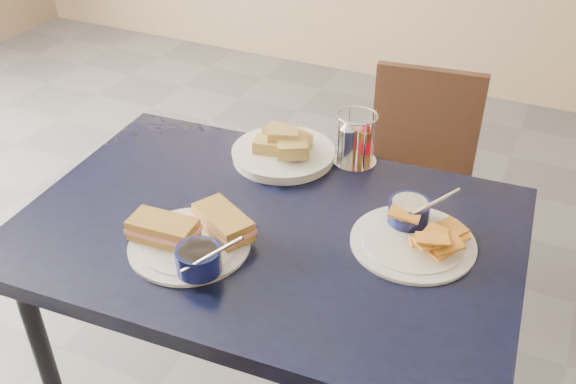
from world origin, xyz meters
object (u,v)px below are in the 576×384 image
at_px(sandwich_plate, 193,238).
at_px(condiment_caddy, 354,142).
at_px(chair_far, 420,168).
at_px(dining_table, 268,251).
at_px(plantain_plate, 414,230).
at_px(bread_basket, 284,150).

distance_m(sandwich_plate, condiment_caddy, 0.50).
bearing_deg(chair_far, sandwich_plate, -103.30).
xyz_separation_m(sandwich_plate, condiment_caddy, (0.18, 0.47, 0.03)).
distance_m(chair_far, sandwich_plate, 1.09).
bearing_deg(condiment_caddy, dining_table, -102.93).
bearing_deg(dining_table, plantain_plate, 16.58).
distance_m(chair_far, bread_basket, 0.73).
bearing_deg(plantain_plate, sandwich_plate, -150.76).
distance_m(chair_far, condiment_caddy, 0.66).
relative_size(dining_table, condiment_caddy, 8.30).
height_order(plantain_plate, bread_basket, plantain_plate).
bearing_deg(bread_basket, condiment_caddy, 20.04).
bearing_deg(dining_table, condiment_caddy, 77.07).
xyz_separation_m(dining_table, chair_far, (0.14, 0.87, -0.24)).
height_order(dining_table, sandwich_plate, sandwich_plate).
relative_size(dining_table, bread_basket, 4.38).
bearing_deg(bread_basket, chair_far, 69.49).
relative_size(plantain_plate, bread_basket, 1.02).
bearing_deg(bread_basket, sandwich_plate, -91.79).
distance_m(chair_far, plantain_plate, 0.87).
distance_m(dining_table, plantain_plate, 0.33).
bearing_deg(condiment_caddy, plantain_plate, -46.70).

